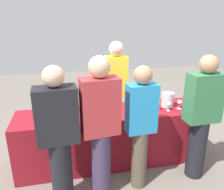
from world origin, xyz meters
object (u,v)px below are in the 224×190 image
Objects in this scene: wine_glass_0 at (69,110)px; guest_2 at (141,124)px; wine_glass_4 at (169,105)px; wine_glass_2 at (128,106)px; wine_glass_1 at (86,110)px; guest_3 at (201,115)px; wine_bottle_3 at (84,103)px; wine_bottle_0 at (38,107)px; menu_board at (60,116)px; server_pouring at (116,89)px; guest_1 at (100,126)px; wine_glass_5 at (180,103)px; ice_bucket at (168,100)px; wine_bottle_4 at (135,99)px; wine_glass_3 at (158,103)px; guest_0 at (59,136)px; wine_bottle_1 at (58,106)px; wine_bottle_2 at (68,104)px.

guest_2 reaches higher than wine_glass_0.
wine_glass_2 is at bearing 175.59° from wine_glass_4.
guest_3 reaches higher than wine_glass_1.
wine_bottle_3 is 1.21m from wine_glass_4.
wine_glass_2 is (0.79, -0.04, 0.00)m from wine_glass_0.
wine_bottle_0 reaches higher than menu_board.
menu_board is (-0.38, 0.99, -0.49)m from wine_glass_1.
server_pouring is 1.01× the size of guest_1.
server_pouring is at bearing 62.38° from guest_1.
wine_glass_5 is at bearing 29.26° from guest_2.
wine_bottle_3 is 1.24m from ice_bucket.
menu_board is at bearing 101.07° from guest_1.
server_pouring is 1.15m from menu_board.
wine_bottle_3 is 0.94m from guest_2.
wine_glass_3 is at bearing -40.90° from wine_bottle_4.
ice_bucket is 1.73m from guest_0.
wine_glass_2 reaches higher than wine_glass_5.
wine_bottle_1 reaches higher than ice_bucket.
wine_bottle_3 is 0.18× the size of server_pouring.
guest_0 reaches higher than wine_bottle_2.
guest_0 is at bearing -156.32° from ice_bucket.
wine_bottle_0 is 1.99m from wine_glass_5.
wine_glass_3 is 0.76m from server_pouring.
guest_3 is at bearing 132.84° from server_pouring.
guest_1 is at bearing -46.27° from wine_bottle_0.
guest_1 is at bearing -129.51° from wine_bottle_4.
wine_bottle_0 is at bearing -178.08° from wine_bottle_4.
guest_0 is (0.27, -0.77, -0.04)m from wine_bottle_0.
wine_glass_1 is at bearing -28.60° from wine_bottle_1.
wine_glass_0 is at bearing 178.64° from wine_glass_3.
wine_glass_0 is 0.96m from server_pouring.
wine_bottle_1 is 1.01m from server_pouring.
wine_bottle_3 is 2.34× the size of wine_glass_5.
wine_glass_5 is 0.09× the size of guest_2.
wine_bottle_1 is 1.12m from wine_bottle_4.
wine_glass_2 is at bearing -20.32° from wine_bottle_3.
wine_bottle_3 is 1.49× the size of ice_bucket.
wine_glass_4 is 0.16× the size of menu_board.
wine_glass_0 is 0.08× the size of guest_0.
guest_1 reaches higher than wine_glass_0.
ice_bucket is at bearing -15.90° from menu_board.
menu_board is (-1.41, 0.96, -0.50)m from wine_glass_3.
ice_bucket is at bearing -4.71° from wine_bottle_2.
server_pouring is (-0.47, 0.60, 0.05)m from wine_glass_3.
guest_0 is at bearing -177.98° from guest_3.
server_pouring is 1.38m from guest_3.
server_pouring reaches higher than wine_glass_1.
wine_glass_3 is at bearing 46.53° from guest_2.
wine_glass_0 is at bearing -20.49° from wine_bottle_0.
guest_2 is at bearing -44.42° from menu_board.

